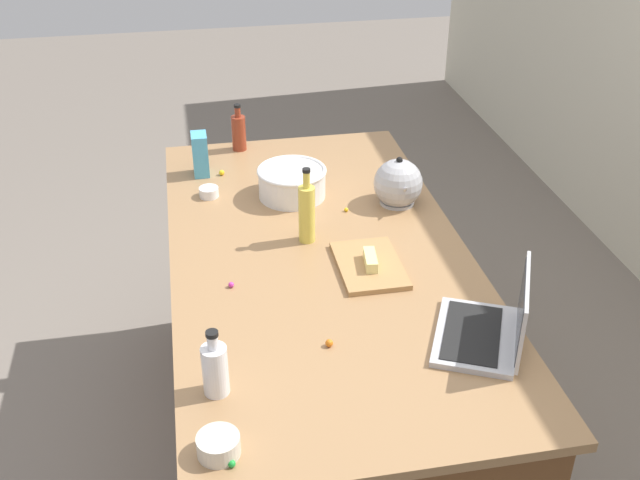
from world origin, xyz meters
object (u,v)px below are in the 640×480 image
Objects in this scene: bottle_oil at (307,212)px; bottle_soy at (239,132)px; bottle_vinegar at (215,368)px; ramekin_medium at (218,445)px; kettle at (398,184)px; ramekin_small at (209,192)px; candy_bag at (200,154)px; butter_stick_left at (370,260)px; cutting_board at (369,265)px; mixing_bowl_large at (292,182)px; laptop at (491,328)px.

bottle_oil is 1.34× the size of bottle_soy.
ramekin_medium is at bearing -2.81° from bottle_vinegar.
kettle is (0.59, 0.53, -0.00)m from bottle_soy.
ramekin_small is (-0.18, -0.68, -0.06)m from kettle.
kettle is 1.25× the size of candy_bag.
bottle_vinegar reaches higher than candy_bag.
bottle_vinegar is 1.88× the size of ramekin_medium.
bottle_soy is at bearing -162.26° from butter_stick_left.
kettle is (-0.20, 0.37, -0.03)m from bottle_oil.
kettle is at bearing 153.70° from butter_stick_left.
ramekin_small is at bearing -141.05° from cutting_board.
kettle is at bearing 61.52° from candy_bag.
kettle is at bearing 153.14° from cutting_board.
kettle reaches higher than mixing_bowl_large.
bottle_oil is 1.59× the size of candy_bag.
kettle is at bearing -177.72° from laptop.
butter_stick_left is (0.42, -0.21, -0.04)m from kettle.
kettle is at bearing 146.34° from ramekin_medium.
cutting_board is at bearing 133.22° from bottle_vinegar.
bottle_soy reaches higher than bottle_vinegar.
bottle_soy is 0.67× the size of cutting_board.
butter_stick_left is at bearing 37.80° from bottle_oil.
mixing_bowl_large is 1.29m from ramekin_medium.
laptop is 1.42m from candy_bag.
cutting_board is 2.72× the size of butter_stick_left.
ramekin_medium reaches higher than ramekin_small.
bottle_soy is 1.05m from cutting_board.
ramekin_medium is (0.28, -0.77, -0.02)m from laptop.
bottle_soy is 2.75× the size of ramekin_small.
ramekin_small is 0.71× the size of ramekin_medium.
bottle_vinegar reaches higher than ramekin_small.
laptop reaches higher than candy_bag.
kettle is 0.46m from cutting_board.
laptop is 1.53m from bottle_soy.
ramekin_small is at bearing -20.78° from bottle_soy.
bottle_soy is 0.44m from ramekin_small.
kettle is 2.92× the size of ramekin_small.
mixing_bowl_large is at bearing -162.57° from cutting_board.
candy_bag is (-0.20, -0.02, 0.07)m from ramekin_small.
cutting_board is at bearing 142.83° from ramekin_medium.
bottle_oil reaches higher than cutting_board.
bottle_vinegar is at bearing -85.08° from laptop.
mixing_bowl_large is 0.87× the size of cutting_board.
bottle_vinegar reaches higher than ramekin_medium.
laptop reaches higher than bottle_soy.
bottle_vinegar is at bearing -19.12° from mixing_bowl_large.
laptop reaches higher than mixing_bowl_large.
cutting_board is at bearing 38.95° from ramekin_small.
candy_bag is (-0.79, -0.49, 0.08)m from cutting_board.
kettle is at bearing 71.36° from mixing_bowl_large.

